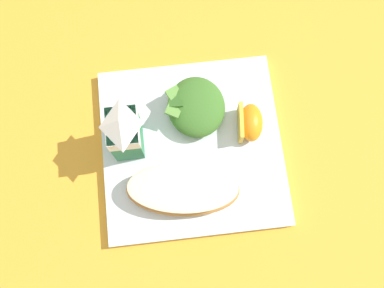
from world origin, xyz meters
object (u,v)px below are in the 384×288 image
white_plate (192,147)px  orange_wedge_front (250,123)px  cheesy_pizza_bread (183,189)px  milk_carton (124,131)px  green_salad_pile (196,107)px

white_plate → orange_wedge_front: 0.10m
cheesy_pizza_bread → orange_wedge_front: bearing=-51.4°
cheesy_pizza_bread → orange_wedge_front: 0.15m
milk_carton → white_plate: bearing=-99.7°
white_plate → orange_wedge_front: orange_wedge_front is taller
orange_wedge_front → milk_carton: bearing=91.5°
white_plate → cheesy_pizza_bread: (-0.07, 0.02, 0.03)m
white_plate → milk_carton: size_ratio=2.55×
white_plate → orange_wedge_front: bearing=-77.1°
green_salad_pile → orange_wedge_front: size_ratio=1.58×
green_salad_pile → orange_wedge_front: green_salad_pile is taller
green_salad_pile → milk_carton: (-0.04, 0.11, 0.04)m
green_salad_pile → milk_carton: bearing=110.2°
green_salad_pile → orange_wedge_front: bearing=-113.7°
white_plate → green_salad_pile: (0.06, -0.01, 0.03)m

